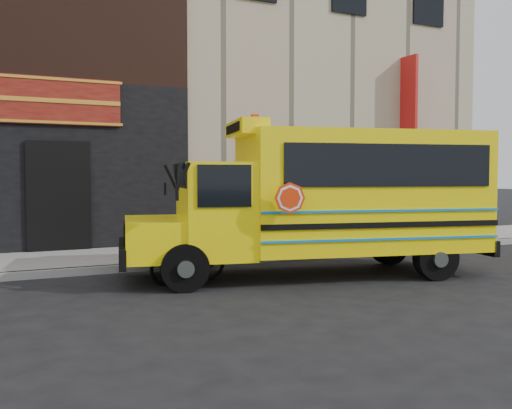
{
  "coord_description": "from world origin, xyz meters",
  "views": [
    {
      "loc": [
        -4.75,
        -8.69,
        1.93
      ],
      "look_at": [
        0.26,
        1.85,
        1.32
      ],
      "focal_mm": 40.0,
      "sensor_mm": 36.0,
      "label": 1
    }
  ],
  "objects": [
    {
      "name": "ground",
      "position": [
        0.0,
        0.0,
        0.0
      ],
      "size": [
        120.0,
        120.0,
        0.0
      ],
      "primitive_type": "plane",
      "color": "black",
      "rests_on": "ground"
    },
    {
      "name": "curb",
      "position": [
        0.0,
        2.6,
        0.07
      ],
      "size": [
        40.0,
        0.2,
        0.15
      ],
      "primitive_type": "cube",
      "color": "gray",
      "rests_on": "ground"
    },
    {
      "name": "sidewalk",
      "position": [
        0.0,
        4.1,
        0.07
      ],
      "size": [
        40.0,
        3.0,
        0.15
      ],
      "primitive_type": "cube",
      "color": "slate",
      "rests_on": "ground"
    },
    {
      "name": "building",
      "position": [
        -0.04,
        10.45,
        6.13
      ],
      "size": [
        20.0,
        10.7,
        12.0
      ],
      "color": "tan",
      "rests_on": "sidewalk"
    },
    {
      "name": "school_bus",
      "position": [
        1.16,
        0.57,
        1.51
      ],
      "size": [
        7.19,
        3.53,
        2.92
      ],
      "color": "black",
      "rests_on": "ground"
    },
    {
      "name": "sign_pole",
      "position": [
        3.37,
        3.19,
        1.71
      ],
      "size": [
        0.08,
        0.27,
        3.1
      ],
      "color": "#454E47",
      "rests_on": "ground"
    },
    {
      "name": "bicycle",
      "position": [
        -1.49,
        0.98,
        0.47
      ],
      "size": [
        1.62,
        0.77,
        0.94
      ],
      "primitive_type": "imported",
      "rotation": [
        0.0,
        0.0,
        1.79
      ],
      "color": "black",
      "rests_on": "ground"
    },
    {
      "name": "cyclist",
      "position": [
        -1.34,
        0.93,
        0.96
      ],
      "size": [
        0.59,
        0.78,
        1.93
      ],
      "primitive_type": "imported",
      "rotation": [
        0.0,
        0.0,
        1.77
      ],
      "color": "black",
      "rests_on": "ground"
    }
  ]
}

